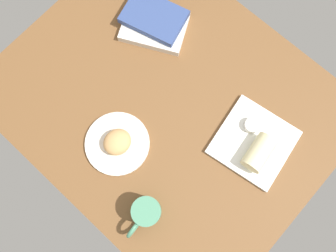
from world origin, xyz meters
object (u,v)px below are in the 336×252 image
object	(u,v)px
sauce_cup	(252,125)
breakfast_wrap	(259,153)
scone_pastry	(117,142)
book_stack	(154,23)
square_plate	(254,142)
coffee_mug	(146,213)
round_plate	(117,144)

from	to	relation	value
sauce_cup	breakfast_wrap	world-z (taller)	breakfast_wrap
scone_pastry	book_stack	xyz separation A→B (cm)	(20.21, -38.96, -1.47)
scone_pastry	square_plate	size ratio (longest dim) A/B	0.39
scone_pastry	sauce_cup	size ratio (longest dim) A/B	1.79
scone_pastry	sauce_cup	xyz separation A→B (cm)	(-28.16, -33.30, -1.09)
square_plate	coffee_mug	bearing A→B (deg)	75.04
round_plate	square_plate	size ratio (longest dim) A/B	0.91
sauce_cup	breakfast_wrap	distance (cm)	9.58
round_plate	breakfast_wrap	xyz separation A→B (cm)	(-35.68, -27.39, 4.24)
breakfast_wrap	coffee_mug	bearing A→B (deg)	-117.44
breakfast_wrap	sauce_cup	bearing A→B (deg)	132.48
round_plate	breakfast_wrap	distance (cm)	45.18
scone_pastry	book_stack	distance (cm)	43.92
book_stack	coffee_mug	size ratio (longest dim) A/B	1.93
square_plate	scone_pastry	bearing A→B (deg)	42.96
round_plate	book_stack	size ratio (longest dim) A/B	0.78
sauce_cup	scone_pastry	bearing A→B (deg)	49.77
square_plate	book_stack	world-z (taller)	book_stack
scone_pastry	book_stack	world-z (taller)	scone_pastry
book_stack	coffee_mug	distance (cm)	64.19
breakfast_wrap	coffee_mug	distance (cm)	39.42
round_plate	book_stack	world-z (taller)	book_stack
square_plate	book_stack	xyz separation A→B (cm)	(52.34, -9.05, 1.81)
round_plate	book_stack	xyz separation A→B (cm)	(19.83, -39.15, 1.91)
breakfast_wrap	coffee_mug	xyz separation A→B (cm)	(13.76, 36.94, -0.02)
square_plate	sauce_cup	size ratio (longest dim) A/B	4.55
scone_pastry	square_plate	bearing A→B (deg)	-137.04
sauce_cup	book_stack	distance (cm)	48.71
scone_pastry	square_plate	xyz separation A→B (cm)	(-32.13, -29.91, -3.27)
sauce_cup	book_stack	world-z (taller)	book_stack
sauce_cup	round_plate	bearing A→B (deg)	49.55
breakfast_wrap	book_stack	bearing A→B (deg)	161.03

